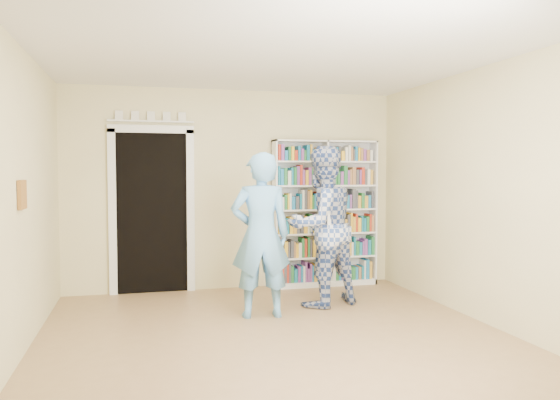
{
  "coord_description": "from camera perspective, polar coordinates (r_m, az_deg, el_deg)",
  "views": [
    {
      "loc": [
        -1.26,
        -4.86,
        1.6
      ],
      "look_at": [
        0.23,
        0.9,
        1.29
      ],
      "focal_mm": 35.0,
      "sensor_mm": 36.0,
      "label": 1
    }
  ],
  "objects": [
    {
      "name": "floor",
      "position": [
        5.27,
        0.03,
        -14.66
      ],
      "size": [
        5.0,
        5.0,
        0.0
      ],
      "primitive_type": "plane",
      "color": "#967049",
      "rests_on": "ground"
    },
    {
      "name": "ceiling",
      "position": [
        5.14,
        0.03,
        15.38
      ],
      "size": [
        5.0,
        5.0,
        0.0
      ],
      "primitive_type": "plane",
      "rotation": [
        3.14,
        0.0,
        0.0
      ],
      "color": "white",
      "rests_on": "wall_back"
    },
    {
      "name": "wall_back",
      "position": [
        7.47,
        -4.78,
        1.08
      ],
      "size": [
        4.5,
        0.0,
        4.5
      ],
      "primitive_type": "plane",
      "rotation": [
        1.57,
        0.0,
        0.0
      ],
      "color": "beige",
      "rests_on": "floor"
    },
    {
      "name": "wall_left",
      "position": [
        4.97,
        -25.99,
        -0.17
      ],
      "size": [
        0.0,
        5.0,
        5.0
      ],
      "primitive_type": "plane",
      "rotation": [
        1.57,
        0.0,
        1.57
      ],
      "color": "beige",
      "rests_on": "floor"
    },
    {
      "name": "wall_right",
      "position": [
        6.0,
        21.32,
        0.42
      ],
      "size": [
        0.0,
        5.0,
        5.0
      ],
      "primitive_type": "plane",
      "rotation": [
        1.57,
        0.0,
        -1.57
      ],
      "color": "beige",
      "rests_on": "floor"
    },
    {
      "name": "bookshelf",
      "position": [
        7.65,
        4.69,
        -1.31
      ],
      "size": [
        1.47,
        0.28,
        2.03
      ],
      "rotation": [
        0.0,
        0.0,
        -0.24
      ],
      "color": "white",
      "rests_on": "floor"
    },
    {
      "name": "doorway",
      "position": [
        7.35,
        -13.23,
        -0.35
      ],
      "size": [
        1.1,
        0.08,
        2.43
      ],
      "color": "black",
      "rests_on": "floor"
    },
    {
      "name": "wall_art",
      "position": [
        5.16,
        -25.34,
        0.51
      ],
      "size": [
        0.03,
        0.25,
        0.25
      ],
      "primitive_type": "cube",
      "color": "brown",
      "rests_on": "wall_left"
    },
    {
      "name": "man_blue",
      "position": [
        5.98,
        -2.04,
        -3.68
      ],
      "size": [
        0.69,
        0.48,
        1.81
      ],
      "primitive_type": "imported",
      "rotation": [
        0.0,
        0.0,
        3.07
      ],
      "color": "#69AEE9",
      "rests_on": "floor"
    },
    {
      "name": "man_plaid",
      "position": [
        6.5,
        4.36,
        -2.75
      ],
      "size": [
        1.11,
        0.99,
        1.9
      ],
      "primitive_type": "imported",
      "rotation": [
        0.0,
        0.0,
        3.49
      ],
      "color": "#2D4689",
      "rests_on": "floor"
    },
    {
      "name": "paper_sheet",
      "position": [
        6.32,
        5.65,
        -2.43
      ],
      "size": [
        0.19,
        0.1,
        0.3
      ],
      "primitive_type": "cube",
      "rotation": [
        0.0,
        0.0,
        0.46
      ],
      "color": "white",
      "rests_on": "man_plaid"
    }
  ]
}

